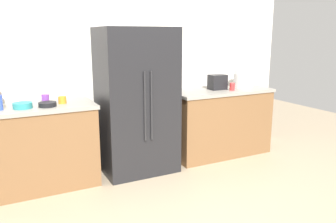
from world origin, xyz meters
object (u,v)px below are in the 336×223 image
at_px(toaster, 217,82).
at_px(bowl_a, 23,105).
at_px(cup_a, 232,87).
at_px(cup_c, 62,100).
at_px(bowl_b, 47,104).
at_px(refrigerator, 137,101).
at_px(rice_cooker, 243,77).
at_px(cup_b, 45,99).

height_order(toaster, bowl_a, toaster).
height_order(cup_a, cup_c, cup_a).
distance_m(bowl_a, bowl_b, 0.24).
xyz_separation_m(refrigerator, cup_c, (-0.87, 0.02, 0.09)).
bearing_deg(rice_cooker, cup_c, -179.80).
bearing_deg(cup_c, rice_cooker, 0.20).
distance_m(cup_a, cup_b, 2.39).
bearing_deg(cup_a, bowl_a, 179.07).
xyz_separation_m(refrigerator, cup_b, (-1.03, 0.10, 0.10)).
relative_size(bowl_a, bowl_b, 1.04).
distance_m(cup_b, cup_c, 0.18).
xyz_separation_m(refrigerator, cup_a, (1.35, -0.10, 0.10)).
bearing_deg(bowl_b, cup_c, 30.44).
bearing_deg(cup_c, cup_b, 153.51).
distance_m(cup_c, bowl_b, 0.20).
relative_size(refrigerator, toaster, 7.43).
height_order(refrigerator, rice_cooker, refrigerator).
bearing_deg(refrigerator, bowl_b, -175.51).
bearing_deg(bowl_b, rice_cooker, 2.33).
xyz_separation_m(toaster, bowl_a, (-2.49, -0.11, -0.07)).
distance_m(rice_cooker, cup_c, 2.51).
bearing_deg(rice_cooker, toaster, 175.80).
distance_m(toaster, cup_a, 0.21).
relative_size(rice_cooker, bowl_b, 1.84).
bearing_deg(toaster, rice_cooker, -4.20).
relative_size(refrigerator, cup_a, 17.49).
xyz_separation_m(cup_c, bowl_a, (-0.41, -0.07, -0.01)).
bearing_deg(toaster, refrigerator, -177.27).
bearing_deg(cup_b, bowl_a, -147.46).
xyz_separation_m(cup_c, bowl_b, (-0.17, -0.10, -0.02)).
xyz_separation_m(rice_cooker, cup_a, (-0.29, -0.13, -0.11)).
relative_size(refrigerator, cup_c, 20.17).
distance_m(toaster, cup_c, 2.09).
distance_m(refrigerator, bowl_b, 1.04).
xyz_separation_m(cup_b, bowl_a, (-0.25, -0.16, -0.02)).
height_order(refrigerator, cup_b, refrigerator).
distance_m(cup_b, bowl_b, 0.18).
bearing_deg(bowl_a, rice_cooker, 1.63).
distance_m(toaster, cup_b, 2.25).
relative_size(cup_b, cup_c, 1.16).
distance_m(rice_cooker, bowl_a, 2.92).
distance_m(refrigerator, cup_c, 0.87).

